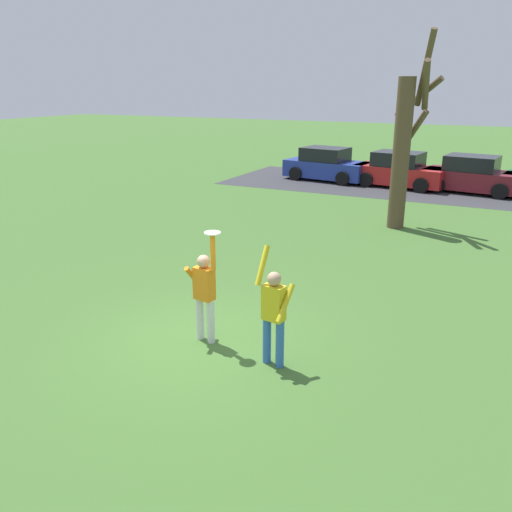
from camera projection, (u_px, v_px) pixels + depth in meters
ground_plane at (198, 339)px, 9.67m from camera, size 120.00×120.00×0.00m
person_catcher at (204, 291)px, 9.34m from camera, size 0.57×0.49×2.08m
person_defender at (274, 311)px, 8.52m from camera, size 0.59×0.50×2.04m
frisbee_disc at (212, 233)px, 8.87m from camera, size 0.28×0.28×0.02m
parked_car_blue at (327, 165)px, 25.75m from camera, size 4.31×2.46×1.59m
parked_car_red at (400, 171)px, 24.06m from camera, size 4.31×2.46×1.59m
parked_car_maroon at (473, 176)px, 22.78m from camera, size 4.31×2.46×1.59m
parking_strip at (430, 189)px, 23.70m from camera, size 19.02×6.40×0.01m
bare_tree_tall at (404, 145)px, 16.54m from camera, size 1.56×1.63×6.08m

